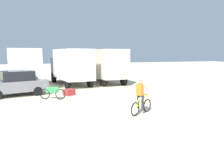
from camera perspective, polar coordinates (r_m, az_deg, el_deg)
ground_plane at (r=10.65m, az=8.05°, el=-8.82°), size 120.00×120.00×0.00m
box_truck_white_box at (r=21.46m, az=-20.62°, el=4.08°), size 2.66×6.84×3.35m
box_truck_avon_van at (r=22.33m, az=-9.99°, el=4.56°), size 3.13×6.98×3.35m
box_truck_cream_rv at (r=23.44m, az=-1.83°, el=4.80°), size 2.77×6.88×3.35m
sedan_parked at (r=17.74m, az=-22.37°, el=0.15°), size 4.50×2.74×1.76m
cyclist_orange_shirt at (r=11.52m, az=7.06°, el=-3.24°), size 1.54×0.92×1.82m
bicycle_spare at (r=15.68m, az=-14.30°, el=-2.21°), size 1.58×0.86×0.97m
supply_crate at (r=16.96m, az=-10.44°, el=-1.98°), size 0.90×0.86×0.44m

